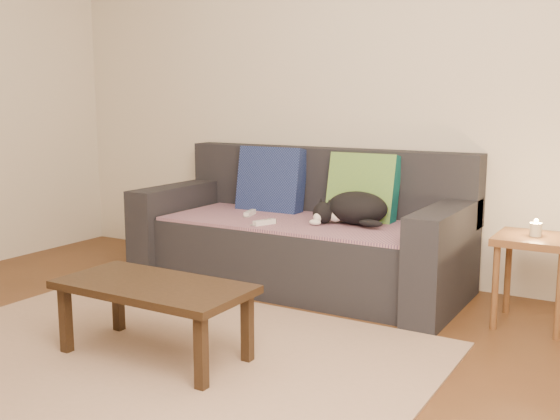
{
  "coord_description": "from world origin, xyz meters",
  "views": [
    {
      "loc": [
        1.98,
        -2.07,
        1.2
      ],
      "look_at": [
        0.05,
        1.2,
        0.55
      ],
      "focal_mm": 42.0,
      "sensor_mm": 36.0,
      "label": 1
    }
  ],
  "objects": [
    {
      "name": "cat",
      "position": [
        0.37,
        1.54,
        0.54
      ],
      "size": [
        0.47,
        0.34,
        0.2
      ],
      "rotation": [
        0.0,
        0.0,
        -0.12
      ],
      "color": "black",
      "rests_on": "throw_blanket"
    },
    {
      "name": "wii_remote_b",
      "position": [
        -0.09,
        1.25,
        0.46
      ],
      "size": [
        0.09,
        0.15,
        0.03
      ],
      "primitive_type": "cube",
      "rotation": [
        0.0,
        0.0,
        1.19
      ],
      "color": "white",
      "rests_on": "throw_blanket"
    },
    {
      "name": "side_table",
      "position": [
        1.43,
        1.49,
        0.4
      ],
      "size": [
        0.39,
        0.39,
        0.49
      ],
      "color": "brown",
      "rests_on": "ground"
    },
    {
      "name": "back_wall",
      "position": [
        0.0,
        2.0,
        1.3
      ],
      "size": [
        4.5,
        0.04,
        2.6
      ],
      "primitive_type": "cube",
      "color": "beige",
      "rests_on": "ground"
    },
    {
      "name": "cushion_green",
      "position": [
        0.34,
        1.74,
        0.63
      ],
      "size": [
        0.45,
        0.2,
        0.46
      ],
      "primitive_type": "cube",
      "rotation": [
        -0.21,
        0.0,
        0.0
      ],
      "color": "#0C4C4B",
      "rests_on": "throw_blanket"
    },
    {
      "name": "ground",
      "position": [
        0.0,
        0.0,
        0.0
      ],
      "size": [
        4.5,
        4.5,
        0.0
      ],
      "primitive_type": "plane",
      "color": "brown",
      "rests_on": "ground"
    },
    {
      "name": "wii_remote_a",
      "position": [
        -0.34,
        1.47,
        0.46
      ],
      "size": [
        0.07,
        0.15,
        0.03
      ],
      "primitive_type": "cube",
      "rotation": [
        0.0,
        0.0,
        1.83
      ],
      "color": "white",
      "rests_on": "throw_blanket"
    },
    {
      "name": "candle",
      "position": [
        1.43,
        1.49,
        0.52
      ],
      "size": [
        0.06,
        0.06,
        0.09
      ],
      "color": "beige",
      "rests_on": "side_table"
    },
    {
      "name": "throw_blanket",
      "position": [
        0.0,
        1.48,
        0.43
      ],
      "size": [
        1.66,
        0.74,
        0.02
      ],
      "primitive_type": "cube",
      "color": "#422C54",
      "rests_on": "sofa"
    },
    {
      "name": "cushion_navy",
      "position": [
        -0.34,
        1.74,
        0.63
      ],
      "size": [
        0.48,
        0.2,
        0.49
      ],
      "primitive_type": "cube",
      "rotation": [
        -0.18,
        0.0,
        0.0
      ],
      "color": "#101B44",
      "rests_on": "throw_blanket"
    },
    {
      "name": "coffee_table",
      "position": [
        0.01,
        0.13,
        0.32
      ],
      "size": [
        0.91,
        0.45,
        0.36
      ],
      "color": "black",
      "rests_on": "rug"
    },
    {
      "name": "sofa",
      "position": [
        0.0,
        1.57,
        0.31
      ],
      "size": [
        2.1,
        0.94,
        0.87
      ],
      "color": "#232328",
      "rests_on": "ground"
    },
    {
      "name": "rug",
      "position": [
        0.0,
        0.15,
        0.01
      ],
      "size": [
        2.5,
        1.8,
        0.01
      ],
      "primitive_type": "cube",
      "color": "tan",
      "rests_on": "ground"
    }
  ]
}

